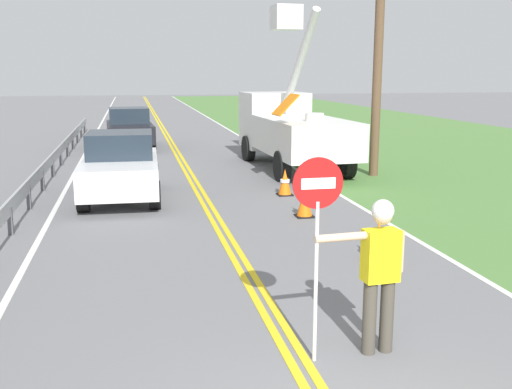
% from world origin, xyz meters
% --- Properties ---
extents(grass_verge_right, '(16.00, 110.00, 0.01)m').
position_xyz_m(grass_verge_right, '(11.60, 20.00, 0.00)').
color(grass_verge_right, '#517F3D').
rests_on(grass_verge_right, ground).
extents(centerline_yellow_left, '(0.11, 110.00, 0.01)m').
position_xyz_m(centerline_yellow_left, '(-0.09, 20.00, 0.01)').
color(centerline_yellow_left, yellow).
rests_on(centerline_yellow_left, ground).
extents(centerline_yellow_right, '(0.11, 110.00, 0.01)m').
position_xyz_m(centerline_yellow_right, '(0.09, 20.00, 0.01)').
color(centerline_yellow_right, yellow).
rests_on(centerline_yellow_right, ground).
extents(edge_line_right, '(0.12, 110.00, 0.01)m').
position_xyz_m(edge_line_right, '(3.60, 20.00, 0.01)').
color(edge_line_right, silver).
rests_on(edge_line_right, ground).
extents(edge_line_left, '(0.12, 110.00, 0.01)m').
position_xyz_m(edge_line_left, '(-3.60, 20.00, 0.01)').
color(edge_line_left, silver).
rests_on(edge_line_left, ground).
extents(flagger_worker, '(1.09, 0.26, 1.83)m').
position_xyz_m(flagger_worker, '(0.95, 2.15, 1.05)').
color(flagger_worker, '#474238').
rests_on(flagger_worker, ground).
extents(stop_sign_paddle, '(0.56, 0.04, 2.33)m').
position_xyz_m(stop_sign_paddle, '(0.19, 2.10, 1.71)').
color(stop_sign_paddle, silver).
rests_on(stop_sign_paddle, ground).
extents(utility_bucket_truck, '(2.67, 6.89, 5.38)m').
position_xyz_m(utility_bucket_truck, '(3.51, 15.61, 1.41)').
color(utility_bucket_truck, silver).
rests_on(utility_bucket_truck, ground).
extents(oncoming_sedan_nearest, '(2.01, 4.15, 1.70)m').
position_xyz_m(oncoming_sedan_nearest, '(-2.05, 11.48, 0.83)').
color(oncoming_sedan_nearest, silver).
rests_on(oncoming_sedan_nearest, ground).
extents(oncoming_sedan_second, '(2.07, 4.18, 1.70)m').
position_xyz_m(oncoming_sedan_second, '(-1.83, 21.97, 0.83)').
color(oncoming_sedan_second, black).
rests_on(oncoming_sedan_second, ground).
extents(utility_pole_near, '(1.80, 0.28, 7.64)m').
position_xyz_m(utility_pole_near, '(5.66, 13.43, 4.00)').
color(utility_pole_near, brown).
rests_on(utility_pole_near, ground).
extents(traffic_cone_lead, '(0.40, 0.40, 0.70)m').
position_xyz_m(traffic_cone_lead, '(2.36, 5.37, 0.34)').
color(traffic_cone_lead, orange).
rests_on(traffic_cone_lead, ground).
extents(traffic_cone_mid, '(0.40, 0.40, 0.70)m').
position_xyz_m(traffic_cone_mid, '(2.00, 8.66, 0.34)').
color(traffic_cone_mid, orange).
rests_on(traffic_cone_mid, ground).
extents(traffic_cone_tail, '(0.40, 0.40, 0.70)m').
position_xyz_m(traffic_cone_tail, '(2.17, 11.07, 0.34)').
color(traffic_cone_tail, orange).
rests_on(traffic_cone_tail, ground).
extents(guardrail_left_shoulder, '(0.10, 32.00, 0.71)m').
position_xyz_m(guardrail_left_shoulder, '(-4.20, 14.15, 0.52)').
color(guardrail_left_shoulder, '#9EA0A3').
rests_on(guardrail_left_shoulder, ground).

